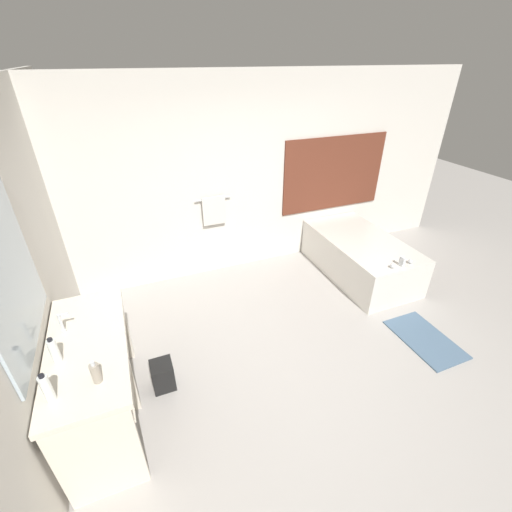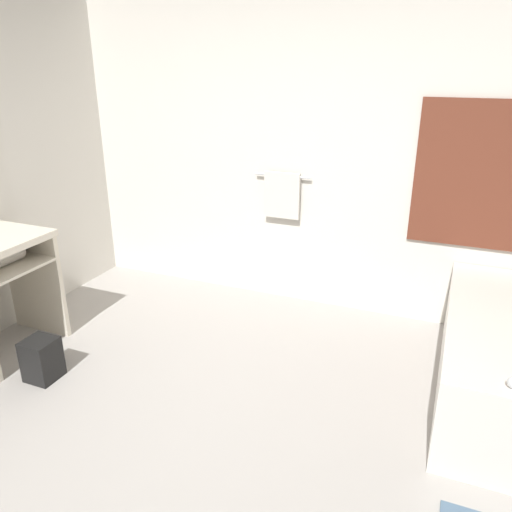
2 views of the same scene
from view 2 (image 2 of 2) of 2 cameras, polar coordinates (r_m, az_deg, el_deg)
name	(u,v)px [view 2 (image 2 of 2)]	position (r m, az deg, el deg)	size (l,w,h in m)	color
ground_plane	(197,469)	(2.95, -6.74, -23.01)	(16.00, 16.00, 0.00)	#A8A39E
wall_back_with_blinds	(327,154)	(4.23, 8.09, 11.46)	(7.40, 0.13, 2.70)	silver
waste_bin	(42,359)	(3.80, -23.27, -10.78)	(0.21, 0.21, 0.30)	black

